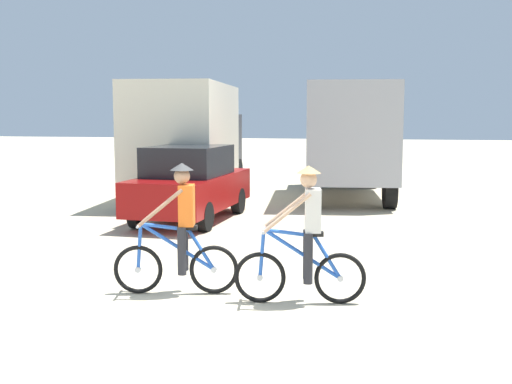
% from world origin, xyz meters
% --- Properties ---
extents(ground_plane, '(120.00, 120.00, 0.00)m').
position_xyz_m(ground_plane, '(0.00, 0.00, 0.00)').
color(ground_plane, beige).
extents(box_truck_cream_rv, '(3.02, 6.95, 3.35)m').
position_xyz_m(box_truck_cream_rv, '(-3.30, 10.65, 1.87)').
color(box_truck_cream_rv, beige).
rests_on(box_truck_cream_rv, ground).
extents(box_truck_grey_hauler, '(3.17, 6.99, 3.35)m').
position_xyz_m(box_truck_grey_hauler, '(1.27, 11.90, 1.87)').
color(box_truck_grey_hauler, '#9E9EA3').
rests_on(box_truck_grey_hauler, ground).
extents(sedan_parked, '(1.91, 4.26, 1.76)m').
position_xyz_m(sedan_parked, '(-2.01, 6.79, 0.88)').
color(sedan_parked, maroon).
rests_on(sedan_parked, ground).
extents(cyclist_orange_shirt, '(1.70, 0.57, 1.82)m').
position_xyz_m(cyclist_orange_shirt, '(-0.23, 0.89, 0.85)').
color(cyclist_orange_shirt, black).
rests_on(cyclist_orange_shirt, ground).
extents(cyclist_cowboy_hat, '(1.72, 0.54, 1.82)m').
position_xyz_m(cyclist_cowboy_hat, '(1.52, 0.81, 0.85)').
color(cyclist_cowboy_hat, black).
rests_on(cyclist_cowboy_hat, ground).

